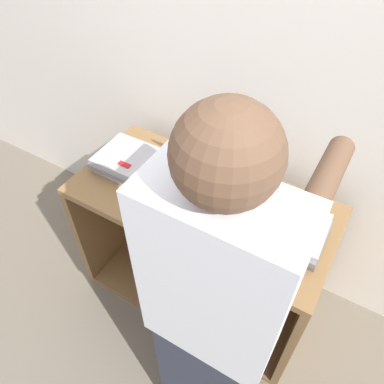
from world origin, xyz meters
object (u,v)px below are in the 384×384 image
object	(u,v)px
laptop_stack_left	(134,163)
person	(213,325)
laptop_stack_right	(282,226)
laptop_open	(207,183)

from	to	relation	value
laptop_stack_left	person	xyz separation A→B (m)	(0.72, -0.53, 0.02)
laptop_stack_left	laptop_stack_right	size ratio (longest dim) A/B	1.00
laptop_open	person	world-z (taller)	person
laptop_stack_left	laptop_stack_right	bearing A→B (deg)	-0.37
laptop_open	laptop_stack_left	size ratio (longest dim) A/B	0.96
laptop_open	laptop_stack_left	distance (m)	0.38
laptop_open	person	size ratio (longest dim) A/B	0.21
laptop_stack_right	laptop_open	bearing A→B (deg)	172.34
laptop_stack_left	person	distance (m)	0.89
laptop_stack_left	laptop_stack_right	xyz separation A→B (m)	(0.76, -0.00, 0.00)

